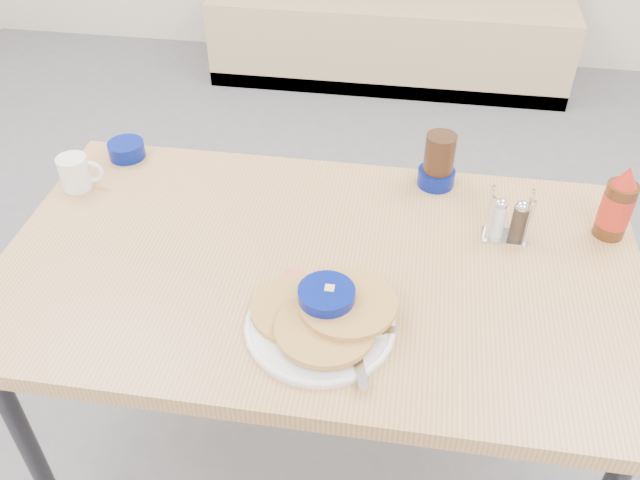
# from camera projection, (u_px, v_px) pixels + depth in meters

# --- Properties ---
(booth_bench) EXTENTS (1.90, 0.56, 1.22)m
(booth_bench) POSITION_uv_depth(u_px,v_px,m) (392.00, 10.00, 3.66)
(booth_bench) COLOR tan
(booth_bench) RESTS_ON ground
(dining_table) EXTENTS (1.40, 0.80, 0.76)m
(dining_table) POSITION_uv_depth(u_px,v_px,m) (318.00, 283.00, 1.52)
(dining_table) COLOR tan
(dining_table) RESTS_ON ground
(pancake_plate) EXTENTS (0.29, 0.30, 0.05)m
(pancake_plate) POSITION_uv_depth(u_px,v_px,m) (322.00, 320.00, 1.32)
(pancake_plate) COLOR white
(pancake_plate) RESTS_ON dining_table
(coffee_mug) EXTENTS (0.11, 0.07, 0.08)m
(coffee_mug) POSITION_uv_depth(u_px,v_px,m) (76.00, 172.00, 1.67)
(coffee_mug) COLOR white
(coffee_mug) RESTS_ON dining_table
(grits_setting) EXTENTS (0.27, 0.25, 0.08)m
(grits_setting) POSITION_uv_depth(u_px,v_px,m) (327.00, 306.00, 1.33)
(grits_setting) COLOR white
(grits_setting) RESTS_ON dining_table
(creamer_bowl) EXTENTS (0.09, 0.09, 0.04)m
(creamer_bowl) POSITION_uv_depth(u_px,v_px,m) (126.00, 150.00, 1.79)
(creamer_bowl) COLOR navy
(creamer_bowl) RESTS_ON dining_table
(butter_bowl) EXTENTS (0.09, 0.09, 0.04)m
(butter_bowl) POSITION_uv_depth(u_px,v_px,m) (436.00, 177.00, 1.69)
(butter_bowl) COLOR navy
(butter_bowl) RESTS_ON dining_table
(amber_tumbler) EXTENTS (0.09, 0.09, 0.14)m
(amber_tumbler) POSITION_uv_depth(u_px,v_px,m) (439.00, 161.00, 1.66)
(amber_tumbler) COLOR #311C0F
(amber_tumbler) RESTS_ON dining_table
(condiment_caddy) EXTENTS (0.10, 0.06, 0.12)m
(condiment_caddy) POSITION_uv_depth(u_px,v_px,m) (508.00, 222.00, 1.52)
(condiment_caddy) COLOR silver
(condiment_caddy) RESTS_ON dining_table
(syrup_bottle) EXTENTS (0.07, 0.07, 0.18)m
(syrup_bottle) POSITION_uv_depth(u_px,v_px,m) (617.00, 206.00, 1.50)
(syrup_bottle) COLOR #47230F
(syrup_bottle) RESTS_ON dining_table
(sugar_wrapper) EXTENTS (0.04, 0.03, 0.00)m
(sugar_wrapper) POSITION_uv_depth(u_px,v_px,m) (294.00, 273.00, 1.45)
(sugar_wrapper) COLOR #E74D51
(sugar_wrapper) RESTS_ON dining_table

